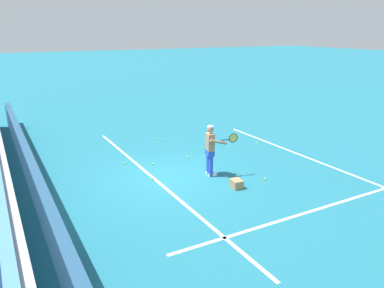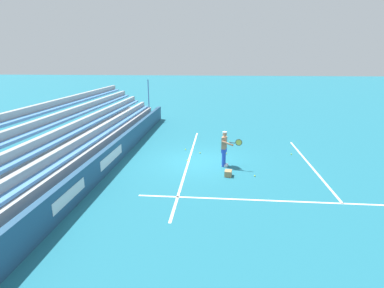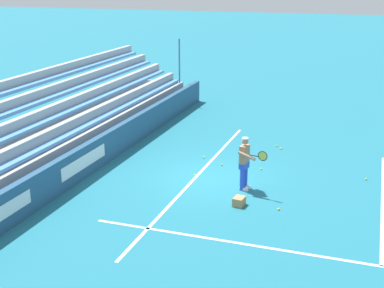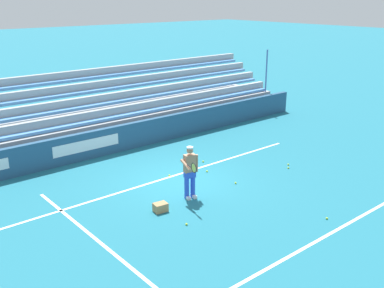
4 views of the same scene
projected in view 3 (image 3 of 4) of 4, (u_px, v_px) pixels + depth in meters
The scene contains 16 objects.
ground_plane at pixel (211, 178), 17.99m from camera, with size 160.00×160.00×0.00m, color #1E6B7F.
court_baseline_white at pixel (196, 176), 18.15m from camera, with size 12.00×0.10×0.01m, color white.
court_sideline_white at pixel (317, 256), 13.04m from camera, with size 0.10×12.00×0.01m, color white.
court_service_line_white at pixel (383, 200), 16.27m from camera, with size 8.22×0.10×0.01m, color white.
back_wall_sponsor_board at pixel (101, 150), 19.09m from camera, with size 21.52×0.25×1.10m.
bleacher_stand at pixel (47, 139), 19.74m from camera, with size 20.45×3.20×3.40m.
tennis_player at pixel (245, 163), 16.83m from camera, with size 0.71×0.96×1.71m.
ball_box_cardboard at pixel (239, 201), 15.85m from camera, with size 0.40×0.30×0.26m, color #A87F51.
tennis_ball_far_left at pixel (204, 157), 19.96m from camera, with size 0.07×0.07×0.07m, color #CCE533.
tennis_ball_stray_back at pixel (366, 179), 17.84m from camera, with size 0.07×0.07×0.07m, color #CCE533.
tennis_ball_midcourt at pixel (279, 209), 15.56m from camera, with size 0.07×0.07×0.07m, color #CCE533.
tennis_ball_toward_net at pixel (261, 169), 18.76m from camera, with size 0.07×0.07×0.07m, color #CCE533.
tennis_ball_by_box at pixel (277, 146), 21.29m from camera, with size 0.07×0.07×0.07m, color #CCE533.
tennis_ball_near_player at pixel (222, 165), 19.19m from camera, with size 0.07×0.07×0.07m, color #CCE533.
tennis_ball_far_right at pixel (195, 175), 18.19m from camera, with size 0.07×0.07×0.07m, color #CCE533.
tennis_ball_on_baseline at pixel (281, 148), 20.97m from camera, with size 0.07×0.07×0.07m, color #CCE533.
Camera 3 is at (16.06, 4.91, 6.58)m, focal length 50.00 mm.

